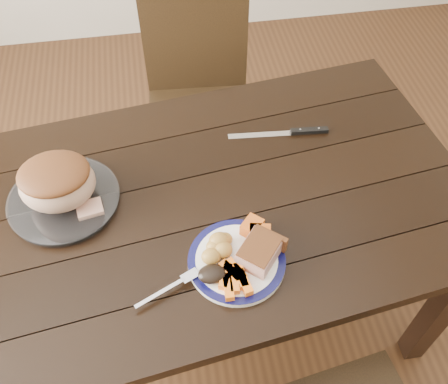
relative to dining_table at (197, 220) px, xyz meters
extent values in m
plane|color=#472B16|center=(0.00, 0.00, -0.66)|extent=(4.00, 4.00, 0.00)
cube|color=black|center=(0.00, 0.00, 0.07)|extent=(1.70, 1.10, 0.04)
cube|color=black|center=(0.76, -0.27, -0.30)|extent=(0.07, 0.07, 0.71)
cube|color=black|center=(0.67, 0.46, -0.30)|extent=(0.07, 0.07, 0.71)
cube|color=black|center=(0.09, 0.65, -0.21)|extent=(0.45, 0.45, 0.04)
cube|color=black|center=(0.11, 0.85, 0.04)|extent=(0.42, 0.07, 0.46)
cube|color=black|center=(0.28, 0.82, -0.44)|extent=(0.04, 0.04, 0.43)
cube|color=black|center=(0.26, 0.46, -0.44)|extent=(0.04, 0.04, 0.43)
cube|color=black|center=(-0.08, 0.84, -0.44)|extent=(0.04, 0.04, 0.43)
cube|color=black|center=(-0.10, 0.48, -0.44)|extent=(0.04, 0.04, 0.43)
cylinder|color=white|center=(0.08, -0.22, 0.10)|extent=(0.25, 0.25, 0.02)
torus|color=#0C0C3D|center=(0.08, -0.22, 0.11)|extent=(0.25, 0.25, 0.02)
cylinder|color=white|center=(-0.37, 0.06, 0.10)|extent=(0.31, 0.31, 0.02)
cube|color=tan|center=(0.14, -0.22, 0.14)|extent=(0.13, 0.14, 0.05)
ellipsoid|color=gold|center=(0.03, -0.19, 0.13)|extent=(0.05, 0.04, 0.04)
ellipsoid|color=gold|center=(0.06, -0.17, 0.13)|extent=(0.04, 0.04, 0.04)
ellipsoid|color=gold|center=(0.04, -0.17, 0.14)|extent=(0.05, 0.05, 0.05)
ellipsoid|color=gold|center=(0.05, -0.20, 0.13)|extent=(0.05, 0.05, 0.04)
ellipsoid|color=gold|center=(0.01, -0.21, 0.13)|extent=(0.05, 0.04, 0.04)
cube|color=orange|center=(0.04, -0.30, 0.12)|extent=(0.02, 0.07, 0.02)
cube|color=orange|center=(0.04, -0.27, 0.12)|extent=(0.05, 0.07, 0.02)
cube|color=orange|center=(0.08, -0.27, 0.12)|extent=(0.03, 0.07, 0.02)
cube|color=orange|center=(0.07, -0.26, 0.12)|extent=(0.05, 0.07, 0.02)
cube|color=orange|center=(0.06, -0.28, 0.12)|extent=(0.03, 0.07, 0.02)
cube|color=orange|center=(0.06, -0.26, 0.12)|extent=(0.06, 0.07, 0.02)
cube|color=orange|center=(0.09, -0.29, 0.12)|extent=(0.04, 0.07, 0.02)
cube|color=orange|center=(0.14, -0.14, 0.13)|extent=(0.07, 0.07, 0.04)
cube|color=orange|center=(0.15, -0.17, 0.13)|extent=(0.06, 0.06, 0.04)
ellipsoid|color=black|center=(0.01, -0.26, 0.13)|extent=(0.07, 0.05, 0.03)
cube|color=silver|center=(-0.12, -0.28, 0.11)|extent=(0.13, 0.07, 0.00)
cube|color=silver|center=(-0.04, -0.25, 0.11)|extent=(0.05, 0.04, 0.00)
ellipsoid|color=tan|center=(-0.37, 0.06, 0.18)|extent=(0.21, 0.18, 0.14)
cube|color=tan|center=(-0.29, 0.00, 0.12)|extent=(0.08, 0.07, 0.02)
cube|color=silver|center=(0.24, 0.23, 0.09)|extent=(0.20, 0.04, 0.00)
cube|color=black|center=(0.39, 0.22, 0.10)|extent=(0.12, 0.03, 0.01)
camera|label=1|loc=(-0.06, -0.87, 1.22)|focal=40.00mm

